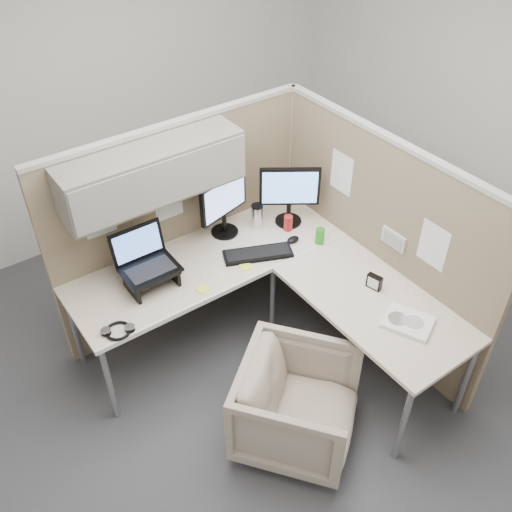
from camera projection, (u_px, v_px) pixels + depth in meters
ground at (265, 368)px, 4.17m from camera, size 4.50×4.50×0.00m
partition_back at (169, 201)px, 3.89m from camera, size 2.00×0.36×1.63m
partition_right at (374, 241)px, 4.01m from camera, size 0.07×2.03×1.63m
desk at (270, 283)px, 3.86m from camera, size 2.00×1.98×0.73m
office_chair at (298, 402)px, 3.51m from camera, size 0.95×0.94×0.71m
monitor_left at (224, 202)px, 4.05m from camera, size 0.43×0.20×0.47m
monitor_right at (290, 191)px, 4.15m from camera, size 0.38×0.28×0.47m
laptop_station at (148, 266)px, 3.71m from camera, size 0.36×0.31×0.38m
keyboard at (258, 254)px, 4.01m from camera, size 0.51×0.34×0.02m
mouse at (293, 240)px, 4.13m from camera, size 0.10×0.07×0.04m
travel_mug at (257, 216)px, 4.23m from camera, size 0.09×0.09×0.19m
soda_can_green at (320, 236)px, 4.09m from camera, size 0.07×0.07×0.12m
soda_can_silver at (288, 223)px, 4.22m from camera, size 0.07×0.07×0.12m
sticky_note_a at (203, 289)px, 3.75m from camera, size 0.09×0.09×0.01m
sticky_note_b at (246, 267)px, 3.92m from camera, size 0.10×0.10×0.01m
sticky_note_c at (166, 270)px, 3.89m from camera, size 0.10×0.10×0.01m
headphones at (118, 331)px, 3.45m from camera, size 0.21×0.21×0.03m
paper_stack at (408, 322)px, 3.50m from camera, size 0.33×0.36×0.03m
desk_clock at (374, 282)px, 3.73m from camera, size 0.06×0.11×0.10m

